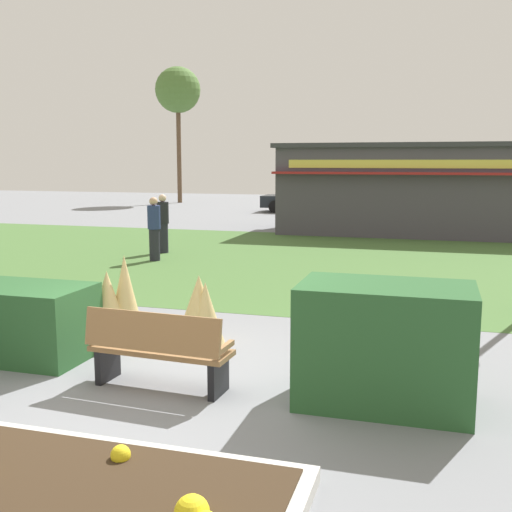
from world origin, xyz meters
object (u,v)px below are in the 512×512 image
Objects in this scene: park_bench at (158,349)px; person_standing at (154,229)px; person_strolling at (163,223)px; food_kiosk at (420,189)px; tree_left_bg at (178,91)px; parked_car_west_slot at (303,200)px.

park_bench is 9.46m from person_standing.
park_bench is 1.02× the size of person_strolling.
person_strolling is at bearing -134.47° from food_kiosk.
park_bench is 1.02× the size of person_standing.
tree_left_bg is at bearing -12.61° from person_strolling.
parked_car_west_slot is 0.51× the size of tree_left_bg.
person_strolling reaches higher than parked_car_west_slot.
parked_car_west_slot is at bearing -38.08° from person_strolling.
person_strolling is at bearing -93.38° from parked_car_west_slot.
food_kiosk reaches higher than person_strolling.
parked_car_west_slot is at bearing 98.25° from park_bench.
park_bench is at bearing 169.83° from person_strolling.
person_strolling is (-4.50, 9.87, 0.38)m from park_bench.
food_kiosk reaches higher than person_standing.
food_kiosk is 2.38× the size of parked_car_west_slot.
person_standing is at bearing -68.31° from tree_left_bg.
person_standing is at bearing 115.88° from park_bench.
food_kiosk is at bearing 81.89° from park_bench.
person_strolling is 1.00× the size of person_standing.
person_standing is (-4.13, 8.51, 0.38)m from park_bench.
person_strolling reaches higher than park_bench.
parked_car_west_slot is at bearing -28.68° from tree_left_bg.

